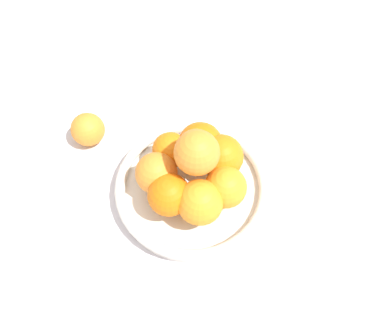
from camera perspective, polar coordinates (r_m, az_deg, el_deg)
name	(u,v)px	position (r m, az deg, el deg)	size (l,w,h in m)	color
ground_plane	(192,192)	(0.73, 0.00, -4.50)	(4.00, 4.00, 0.00)	silver
fruit_bowl	(192,187)	(0.71, 0.00, -3.76)	(0.29, 0.29, 0.04)	silver
orange_pile	(195,168)	(0.65, 0.39, -0.80)	(0.20, 0.20, 0.14)	orange
stray_orange	(88,129)	(0.79, -15.59, 4.87)	(0.07, 0.07, 0.07)	orange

